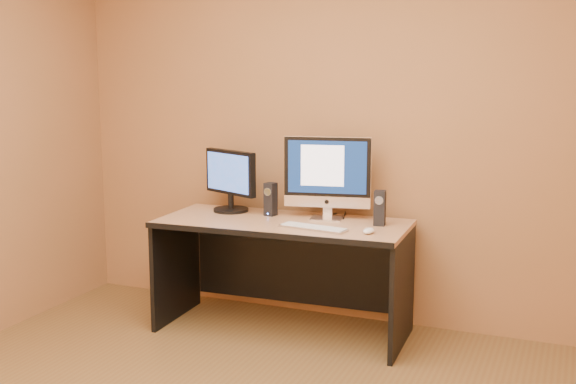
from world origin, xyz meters
name	(u,v)px	position (x,y,z in m)	size (l,w,h in m)	color
walls	(205,162)	(0.00, 0.00, 1.30)	(4.00, 4.00, 2.60)	#94623B
desk	(283,277)	(-0.33, 1.57, 0.36)	(1.56, 0.68, 0.72)	tan
imac	(327,177)	(-0.09, 1.73, 0.99)	(0.56, 0.20, 0.54)	silver
second_monitor	(231,181)	(-0.77, 1.73, 0.93)	(0.47, 0.23, 0.41)	black
speaker_left	(271,199)	(-0.47, 1.70, 0.83)	(0.07, 0.07, 0.21)	black
speaker_right	(380,208)	(0.27, 1.68, 0.83)	(0.07, 0.07, 0.21)	black
keyboard	(313,227)	(-0.07, 1.43, 0.73)	(0.42, 0.11, 0.02)	#B6B6BA
mouse	(369,231)	(0.27, 1.44, 0.74)	(0.06, 0.10, 0.04)	white
cable_a	(344,215)	(-0.02, 1.87, 0.73)	(0.01, 0.01, 0.21)	black
cable_b	(328,215)	(-0.12, 1.83, 0.73)	(0.01, 0.01, 0.18)	black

